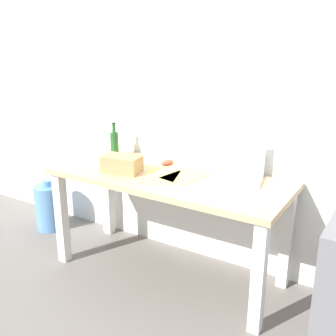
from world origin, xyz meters
TOP-DOWN VIEW (x-y plane):
  - ground_plane at (0.00, 0.00)m, footprint 8.00×8.00m
  - back_wall at (0.00, 0.38)m, footprint 5.20×0.08m
  - desk at (0.00, 0.00)m, footprint 1.61×0.64m
  - laptop_right at (0.42, 0.17)m, footprint 0.35×0.28m
  - beer_bottle at (-0.57, 0.17)m, footprint 0.06×0.06m
  - computer_mouse at (-0.12, 0.19)m, footprint 0.09×0.11m
  - cardboard_box at (-0.30, -0.10)m, footprint 0.27×0.19m
  - paper_sheet_center at (-0.02, -0.05)m, footprint 0.29×0.34m
  - paper_sheet_near_back at (0.11, 0.04)m, footprint 0.27×0.33m
  - water_cooler_jug at (-1.23, 0.07)m, footprint 0.24×0.24m

SIDE VIEW (x-z plane):
  - ground_plane at x=0.00m, z-range 0.00..0.00m
  - water_cooler_jug at x=-1.23m, z-range -0.02..0.42m
  - desk at x=0.00m, z-range 0.26..0.99m
  - paper_sheet_center at x=-0.02m, z-range 0.73..0.73m
  - paper_sheet_near_back at x=0.11m, z-range 0.73..0.73m
  - computer_mouse at x=-0.12m, z-range 0.73..0.77m
  - laptop_right at x=0.42m, z-range 0.67..0.90m
  - cardboard_box at x=-0.30m, z-range 0.73..0.84m
  - beer_bottle at x=-0.57m, z-range 0.70..0.96m
  - back_wall at x=0.00m, z-range 0.00..2.60m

